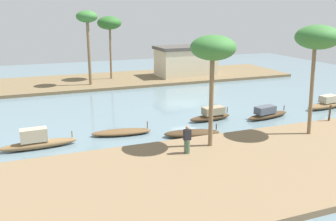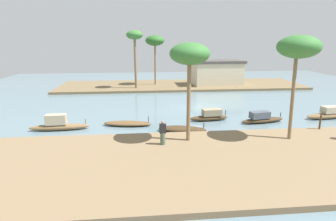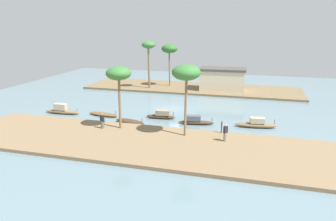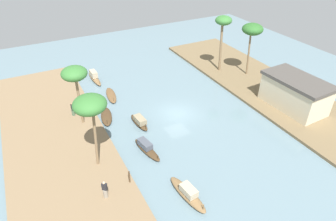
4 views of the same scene
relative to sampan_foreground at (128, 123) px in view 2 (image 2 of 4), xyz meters
name	(u,v)px [view 2 (image 2 of 4)]	position (x,y,z in m)	size (l,w,h in m)	color
river_water	(200,107)	(7.51, 5.67, -0.20)	(64.59, 64.59, 0.00)	slate
riverbank_left	(246,160)	(7.51, -7.97, -0.03)	(37.30, 10.01, 0.33)	#846B4C
riverbank_right	(182,85)	(7.51, 19.32, -0.03)	(37.30, 10.01, 0.33)	brown
sampan_foreground	(128,123)	(0.00, 0.00, 0.00)	(4.27, 1.70, 0.86)	brown
sampan_near_left_bank	(210,116)	(7.44, 0.85, 0.23)	(3.65, 1.20, 1.06)	#47331E
sampan_with_tall_canopy	(329,114)	(18.71, 0.42, 0.21)	(4.68, 1.58, 1.15)	brown
sampan_upstream_small	(182,129)	(4.46, -2.04, 0.04)	(4.05, 2.09, 0.84)	#47331E
sampan_with_red_awning	(58,125)	(-5.57, -0.62, 0.27)	(4.81, 1.05, 1.33)	brown
sampan_downstream_large	(262,118)	(11.88, -0.27, 0.19)	(4.23, 1.62, 1.03)	#47331E
person_on_near_bank	(163,134)	(2.63, -5.35, 0.88)	(0.44, 0.36, 1.67)	#4C664C
mooring_post	(320,122)	(15.25, -3.34, 0.74)	(0.14, 0.14, 1.22)	#4C3823
palm_tree_left_near	(190,56)	(4.48, -4.68, 6.00)	(2.66, 2.66, 6.72)	#7F6647
palm_tree_left_far	(299,48)	(11.75, -4.97, 6.45)	(2.82, 2.82, 7.19)	#7F6647
palm_tree_right_tall	(155,41)	(3.40, 19.36, 6.67)	(2.83, 2.83, 7.43)	#7F6647
palm_tree_right_short	(135,38)	(0.46, 16.65, 7.15)	(2.31, 2.31, 8.07)	#7F6647
riverside_building	(217,72)	(12.90, 18.50, 2.02)	(7.85, 4.62, 3.73)	beige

